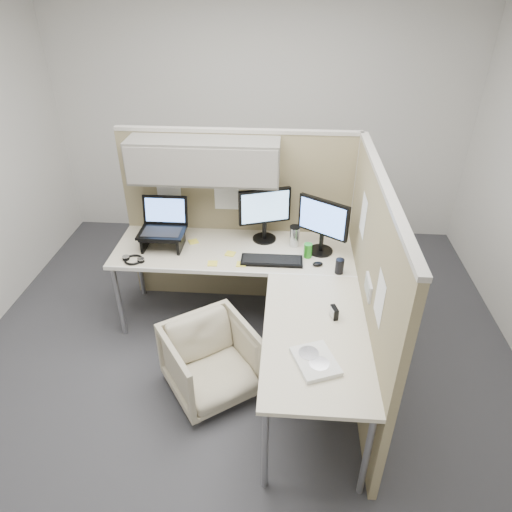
# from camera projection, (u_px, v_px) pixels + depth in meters

# --- Properties ---
(ground) EXTENTS (4.50, 4.50, 0.00)m
(ground) POSITION_uv_depth(u_px,v_px,m) (242.00, 360.00, 3.72)
(ground) COLOR #343439
(ground) RESTS_ON ground
(partition_back) EXTENTS (2.00, 0.36, 1.63)m
(partition_back) POSITION_uv_depth(u_px,v_px,m) (224.00, 193.00, 3.85)
(partition_back) COLOR #91845F
(partition_back) RESTS_ON ground
(partition_right) EXTENTS (0.07, 2.03, 1.63)m
(partition_right) POSITION_uv_depth(u_px,v_px,m) (367.00, 289.00, 3.18)
(partition_right) COLOR #91845F
(partition_right) RESTS_ON ground
(desk) EXTENTS (2.00, 1.98, 0.73)m
(desk) POSITION_uv_depth(u_px,v_px,m) (258.00, 283.00, 3.46)
(desk) COLOR beige
(desk) RESTS_ON ground
(office_chair) EXTENTS (0.81, 0.80, 0.61)m
(office_chair) POSITION_uv_depth(u_px,v_px,m) (211.00, 358.00, 3.31)
(office_chair) COLOR beige
(office_chair) RESTS_ON ground
(monitor_left) EXTENTS (0.43, 0.20, 0.47)m
(monitor_left) POSITION_uv_depth(u_px,v_px,m) (265.00, 211.00, 3.78)
(monitor_left) COLOR black
(monitor_left) RESTS_ON desk
(monitor_right) EXTENTS (0.39, 0.27, 0.47)m
(monitor_right) POSITION_uv_depth(u_px,v_px,m) (323.00, 222.00, 3.61)
(monitor_right) COLOR black
(monitor_right) RESTS_ON desk
(laptop_station) EXTENTS (0.38, 0.32, 0.39)m
(laptop_station) POSITION_uv_depth(u_px,v_px,m) (163.00, 229.00, 3.77)
(laptop_station) COLOR black
(laptop_station) RESTS_ON desk
(keyboard) EXTENTS (0.49, 0.16, 0.02)m
(keyboard) POSITION_uv_depth(u_px,v_px,m) (272.00, 261.00, 3.62)
(keyboard) COLOR black
(keyboard) RESTS_ON desk
(mouse) EXTENTS (0.09, 0.07, 0.03)m
(mouse) POSITION_uv_depth(u_px,v_px,m) (318.00, 264.00, 3.57)
(mouse) COLOR black
(mouse) RESTS_ON desk
(travel_mug) EXTENTS (0.09, 0.09, 0.18)m
(travel_mug) POSITION_uv_depth(u_px,v_px,m) (295.00, 236.00, 3.80)
(travel_mug) COLOR silver
(travel_mug) RESTS_ON desk
(soda_can_green) EXTENTS (0.07, 0.07, 0.12)m
(soda_can_green) POSITION_uv_depth(u_px,v_px,m) (340.00, 266.00, 3.47)
(soda_can_green) COLOR black
(soda_can_green) RESTS_ON desk
(soda_can_silver) EXTENTS (0.07, 0.07, 0.12)m
(soda_can_silver) POSITION_uv_depth(u_px,v_px,m) (308.00, 250.00, 3.66)
(soda_can_silver) COLOR #268C1E
(soda_can_silver) RESTS_ON desk
(sticky_note_c) EXTENTS (0.10, 0.10, 0.01)m
(sticky_note_c) POSITION_uv_depth(u_px,v_px,m) (193.00, 242.00, 3.89)
(sticky_note_c) COLOR yellow
(sticky_note_c) RESTS_ON desk
(sticky_note_d) EXTENTS (0.09, 0.09, 0.01)m
(sticky_note_d) POSITION_uv_depth(u_px,v_px,m) (230.00, 254.00, 3.72)
(sticky_note_d) COLOR yellow
(sticky_note_d) RESTS_ON desk
(sticky_note_b) EXTENTS (0.08, 0.08, 0.01)m
(sticky_note_b) POSITION_uv_depth(u_px,v_px,m) (241.00, 264.00, 3.59)
(sticky_note_b) COLOR yellow
(sticky_note_b) RESTS_ON desk
(sticky_note_a) EXTENTS (0.08, 0.08, 0.01)m
(sticky_note_a) POSITION_uv_depth(u_px,v_px,m) (213.00, 263.00, 3.60)
(sticky_note_a) COLOR yellow
(sticky_note_a) RESTS_ON desk
(headphones) EXTENTS (0.19, 0.18, 0.03)m
(headphones) POSITION_uv_depth(u_px,v_px,m) (133.00, 260.00, 3.63)
(headphones) COLOR black
(headphones) RESTS_ON desk
(paper_stack) EXTENTS (0.31, 0.35, 0.03)m
(paper_stack) POSITION_uv_depth(u_px,v_px,m) (315.00, 361.00, 2.69)
(paper_stack) COLOR white
(paper_stack) RESTS_ON desk
(desk_clock) EXTENTS (0.06, 0.09, 0.08)m
(desk_clock) POSITION_uv_depth(u_px,v_px,m) (334.00, 312.00, 3.03)
(desk_clock) COLOR black
(desk_clock) RESTS_ON desk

